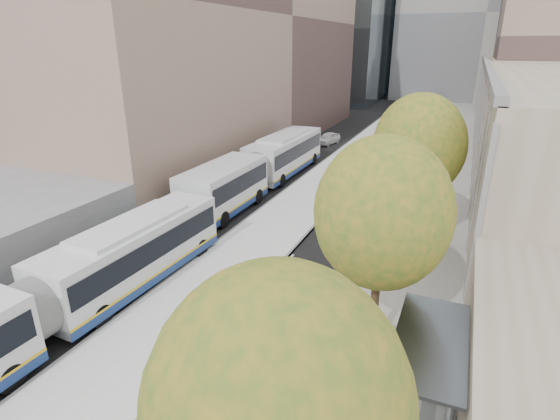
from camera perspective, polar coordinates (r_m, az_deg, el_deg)
The scene contains 12 objects.
bus_platform at distance 37.19m, azimuth 7.57°, elevation 5.12°, with size 4.25×150.00×0.15m, color silver.
sidewalk at distance 36.01m, azimuth 19.90°, elevation 3.45°, with size 4.75×150.00×0.08m, color gray.
building_tan at distance 64.61m, azimuth 32.68°, elevation 12.32°, with size 18.00×92.00×8.00m, color gray.
building_midrise at distance 49.38m, azimuth -12.60°, elevation 23.27°, with size 24.00×46.00×25.00m, color gray.
building_far_block at distance 95.68m, azimuth 25.31°, elevation 22.04°, with size 30.00×18.00×30.00m, color gray.
bus_shelter at distance 13.14m, azimuth 19.73°, elevation -17.44°, with size 1.90×4.40×2.53m.
tree_b at distance 7.08m, azimuth -0.25°, elevation -24.59°, with size 4.00×4.00×6.97m.
tree_c at distance 13.59m, azimuth 13.24°, elevation -0.49°, with size 4.20×4.20×7.28m.
tree_d at distance 22.13m, azimuth 17.66°, elevation 7.90°, with size 4.40×4.40×7.60m.
bus_near at distance 18.17m, azimuth -26.42°, elevation -9.63°, with size 3.04×16.73×2.78m.
bus_far at distance 32.31m, azimuth -2.26°, elevation 5.81°, with size 2.90×18.40×3.06m.
distant_car at distance 47.50m, azimuth 6.29°, elevation 9.29°, with size 1.45×3.60×1.23m, color white.
Camera 1 is at (5.57, 0.45, 10.08)m, focal length 28.00 mm.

